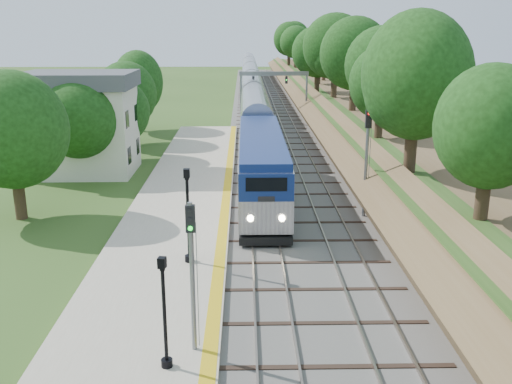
{
  "coord_description": "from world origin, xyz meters",
  "views": [
    {
      "loc": [
        -1.1,
        -14.98,
        11.29
      ],
      "look_at": [
        -0.5,
        14.38,
        2.8
      ],
      "focal_mm": 40.0,
      "sensor_mm": 36.0,
      "label": 1
    }
  ],
  "objects_px": {
    "lamppost_far": "(188,221)",
    "signal_platform": "(192,262)",
    "signal_gantry": "(274,83)",
    "signal_farside": "(367,151)",
    "train": "(252,91)",
    "lamppost_mid": "(165,319)",
    "station_building": "(81,122)"
  },
  "relations": [
    {
      "from": "lamppost_far",
      "to": "signal_platform",
      "type": "distance_m",
      "value": 8.0
    },
    {
      "from": "train",
      "to": "signal_platform",
      "type": "height_order",
      "value": "signal_platform"
    },
    {
      "from": "signal_gantry",
      "to": "signal_farside",
      "type": "height_order",
      "value": "signal_farside"
    },
    {
      "from": "lamppost_far",
      "to": "lamppost_mid",
      "type": "bearing_deg",
      "value": -89.62
    },
    {
      "from": "signal_gantry",
      "to": "signal_platform",
      "type": "relative_size",
      "value": 1.55
    },
    {
      "from": "lamppost_mid",
      "to": "signal_platform",
      "type": "bearing_deg",
      "value": 51.74
    },
    {
      "from": "lamppost_far",
      "to": "signal_farside",
      "type": "bearing_deg",
      "value": 36.94
    },
    {
      "from": "signal_gantry",
      "to": "train",
      "type": "relative_size",
      "value": 0.07
    },
    {
      "from": "signal_platform",
      "to": "signal_gantry",
      "type": "bearing_deg",
      "value": 84.12
    },
    {
      "from": "signal_gantry",
      "to": "train",
      "type": "xyz_separation_m",
      "value": [
        -2.47,
        15.42,
        -2.62
      ]
    },
    {
      "from": "station_building",
      "to": "signal_platform",
      "type": "relative_size",
      "value": 1.59
    },
    {
      "from": "lamppost_mid",
      "to": "signal_farside",
      "type": "bearing_deg",
      "value": 58.83
    },
    {
      "from": "lamppost_far",
      "to": "signal_platform",
      "type": "relative_size",
      "value": 0.85
    },
    {
      "from": "lamppost_mid",
      "to": "lamppost_far",
      "type": "relative_size",
      "value": 0.85
    },
    {
      "from": "train",
      "to": "lamppost_far",
      "type": "xyz_separation_m",
      "value": [
        -3.8,
        -59.72,
        0.24
      ]
    },
    {
      "from": "signal_gantry",
      "to": "lamppost_mid",
      "type": "height_order",
      "value": "signal_gantry"
    },
    {
      "from": "lamppost_mid",
      "to": "signal_farside",
      "type": "relative_size",
      "value": 0.59
    },
    {
      "from": "signal_gantry",
      "to": "lamppost_far",
      "type": "xyz_separation_m",
      "value": [
        -6.27,
        -44.31,
        -2.38
      ]
    },
    {
      "from": "train",
      "to": "lamppost_far",
      "type": "bearing_deg",
      "value": -93.64
    },
    {
      "from": "lamppost_mid",
      "to": "signal_platform",
      "type": "xyz_separation_m",
      "value": [
        0.84,
        1.06,
        1.57
      ]
    },
    {
      "from": "lamppost_far",
      "to": "signal_farside",
      "type": "height_order",
      "value": "signal_farside"
    },
    {
      "from": "train",
      "to": "lamppost_mid",
      "type": "xyz_separation_m",
      "value": [
        -3.74,
        -68.63,
        -0.07
      ]
    },
    {
      "from": "train",
      "to": "signal_gantry",
      "type": "bearing_deg",
      "value": -80.89
    },
    {
      "from": "signal_farside",
      "to": "lamppost_far",
      "type": "bearing_deg",
      "value": -143.06
    },
    {
      "from": "signal_gantry",
      "to": "signal_farside",
      "type": "bearing_deg",
      "value": -84.21
    },
    {
      "from": "station_building",
      "to": "signal_farside",
      "type": "relative_size",
      "value": 1.29
    },
    {
      "from": "signal_gantry",
      "to": "lamppost_far",
      "type": "height_order",
      "value": "signal_gantry"
    },
    {
      "from": "signal_platform",
      "to": "signal_farside",
      "type": "bearing_deg",
      "value": 59.36
    },
    {
      "from": "lamppost_mid",
      "to": "signal_platform",
      "type": "height_order",
      "value": "signal_platform"
    },
    {
      "from": "train",
      "to": "signal_farside",
      "type": "distance_m",
      "value": 52.61
    },
    {
      "from": "station_building",
      "to": "lamppost_mid",
      "type": "bearing_deg",
      "value": -70.02
    },
    {
      "from": "station_building",
      "to": "lamppost_far",
      "type": "xyz_separation_m",
      "value": [
        10.2,
        -19.31,
        -1.65
      ]
    }
  ]
}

